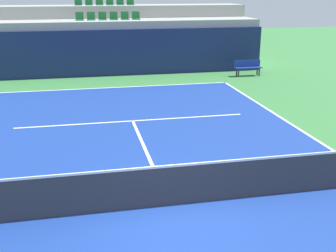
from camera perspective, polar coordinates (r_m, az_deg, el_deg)
ground_plane at (r=9.62m, az=0.26°, el=-10.62°), size 80.00×80.00×0.00m
court_surface at (r=9.62m, az=0.26°, el=-10.59°), size 11.00×24.00×0.01m
baseline_far at (r=20.79m, az=-6.74°, el=5.17°), size 11.00×0.10×0.00m
service_line_far at (r=15.46m, az=-4.76°, el=0.69°), size 8.26×0.10×0.00m
centre_service_line at (r=12.47m, az=-2.85°, el=-3.62°), size 0.10×6.40×0.00m
back_wall at (r=23.54m, az=-7.57°, el=9.69°), size 17.08×0.30×2.48m
stands_tier_lower at (r=24.85m, az=-7.85°, el=10.59°), size 17.08×2.40×2.88m
stands_tier_upper at (r=27.19m, az=-8.29°, el=11.96°), size 17.08×2.40×3.59m
seating_row_lower at (r=24.79m, az=-8.03°, el=14.20°), size 3.59×0.44×0.44m
seating_row_upper at (r=27.15m, az=-8.49°, el=16.01°), size 3.59×0.44×0.44m
tennis_net at (r=9.39m, az=0.26°, el=-7.90°), size 11.08×0.08×1.07m
player_bench at (r=23.82m, az=10.65°, el=7.85°), size 1.50×0.40×0.85m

